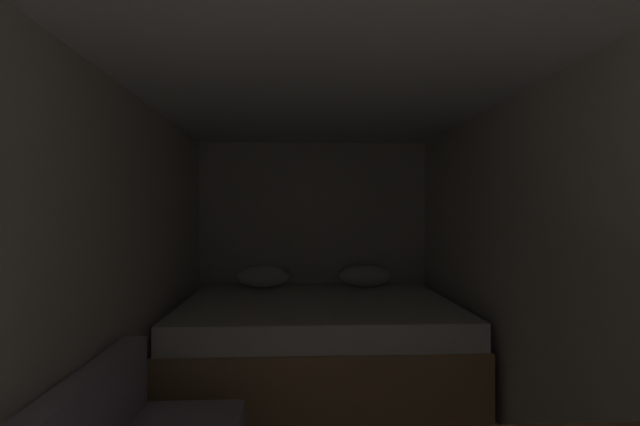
{
  "coord_description": "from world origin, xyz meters",
  "views": [
    {
      "loc": [
        -0.17,
        -0.1,
        1.33
      ],
      "look_at": [
        -0.02,
        2.9,
        1.34
      ],
      "focal_mm": 26.84,
      "sensor_mm": 36.0,
      "label": 1
    }
  ],
  "objects": [
    {
      "name": "wall_left",
      "position": [
        -1.13,
        2.08,
        1.01
      ],
      "size": [
        0.05,
        4.99,
        2.03
      ],
      "primitive_type": "cube",
      "color": "beige",
      "rests_on": "ground"
    },
    {
      "name": "wall_back",
      "position": [
        0.0,
        4.6,
        1.01
      ],
      "size": [
        2.32,
        0.05,
        2.03
      ],
      "primitive_type": "cube",
      "color": "beige",
      "rests_on": "ground"
    },
    {
      "name": "wall_right",
      "position": [
        1.13,
        2.08,
        1.01
      ],
      "size": [
        0.05,
        4.99,
        2.03
      ],
      "primitive_type": "cube",
      "color": "beige",
      "rests_on": "ground"
    },
    {
      "name": "ceiling_slab",
      "position": [
        0.0,
        2.08,
        2.05
      ],
      "size": [
        2.32,
        4.99,
        0.05
      ],
      "primitive_type": "cube",
      "color": "white",
      "rests_on": "wall_left"
    },
    {
      "name": "bed",
      "position": [
        0.0,
        3.66,
        0.34
      ],
      "size": [
        2.1,
        1.76,
        0.85
      ],
      "color": "tan",
      "rests_on": "ground"
    }
  ]
}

